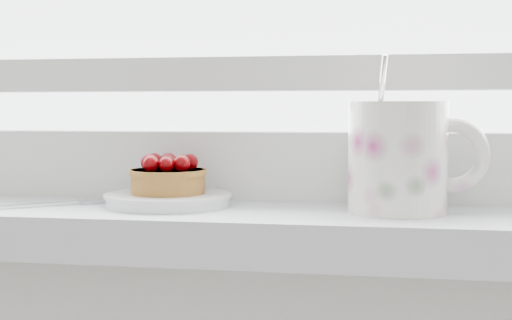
% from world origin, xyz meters
% --- Properties ---
extents(saucer, '(0.12, 0.12, 0.01)m').
position_xyz_m(saucer, '(-0.06, 1.89, 0.95)').
color(saucer, white).
rests_on(saucer, windowsill).
extents(raspberry_tart, '(0.08, 0.08, 0.04)m').
position_xyz_m(raspberry_tart, '(-0.06, 1.89, 0.97)').
color(raspberry_tart, brown).
rests_on(raspberry_tart, saucer).
extents(floral_mug, '(0.13, 0.10, 0.14)m').
position_xyz_m(floral_mug, '(0.16, 1.89, 0.99)').
color(floral_mug, white).
rests_on(floral_mug, windowsill).
extents(fork, '(0.14, 0.12, 0.00)m').
position_xyz_m(fork, '(-0.18, 1.87, 0.94)').
color(fork, silver).
rests_on(fork, windowsill).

